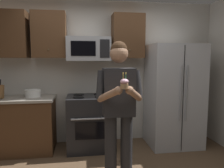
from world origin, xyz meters
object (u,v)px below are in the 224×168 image
Objects in this scene: oven_range at (90,122)px; person at (119,105)px; refrigerator at (174,96)px; bowl_large_white at (33,93)px; cupcake at (124,84)px; microwave at (88,49)px.

oven_range is 0.53× the size of person.
refrigerator is 2.44m from bowl_large_white.
cupcake is at bearing -50.28° from bowl_large_white.
bowl_large_white is 1.72m from person.
refrigerator is 1.60m from person.
refrigerator is at bearing -6.03° from microwave.
microwave is (0.00, 0.12, 1.26)m from oven_range.
person reaches higher than bowl_large_white.
refrigerator is (1.50, -0.16, -0.82)m from microwave.
cupcake is at bearing -130.11° from refrigerator.
bowl_large_white is (-0.94, 0.06, 0.52)m from oven_range.
microwave reaches higher than oven_range.
microwave is 1.19m from bowl_large_white.
oven_range is at bearing 105.83° from person.
refrigerator is at bearing -2.43° from bowl_large_white.
person reaches higher than cupcake.
bowl_large_white is (-0.94, -0.06, -0.74)m from microwave.
refrigerator is 10.35× the size of cupcake.
bowl_large_white reaches higher than oven_range.
microwave is at bearing 104.37° from person.
oven_range is at bearing 102.35° from cupcake.
refrigerator is (1.50, -0.04, 0.44)m from oven_range.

